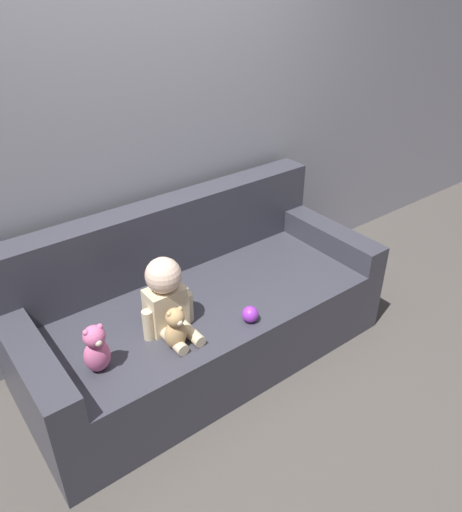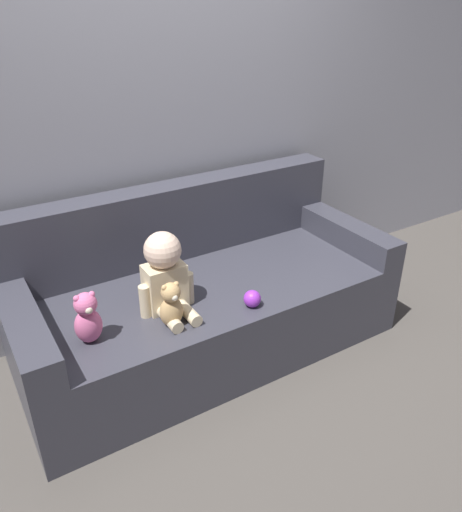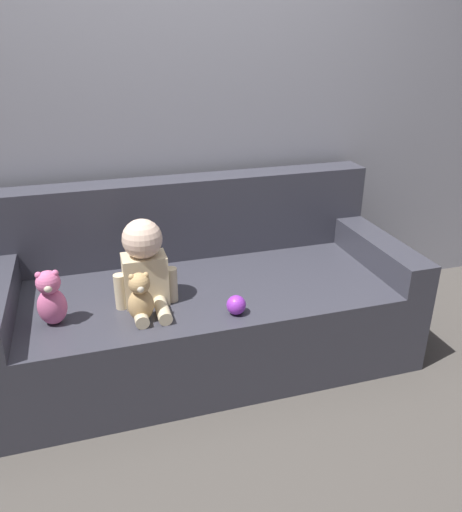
{
  "view_description": "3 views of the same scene",
  "coord_description": "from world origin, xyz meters",
  "px_view_note": "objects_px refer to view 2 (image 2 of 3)",
  "views": [
    {
      "loc": [
        -1.25,
        -1.9,
        2.08
      ],
      "look_at": [
        0.14,
        -0.09,
        0.68
      ],
      "focal_mm": 35.0,
      "sensor_mm": 36.0,
      "label": 1
    },
    {
      "loc": [
        -1.12,
        -2.06,
        1.82
      ],
      "look_at": [
        0.08,
        -0.12,
        0.62
      ],
      "focal_mm": 35.0,
      "sensor_mm": 36.0,
      "label": 2
    },
    {
      "loc": [
        -0.51,
        -2.18,
        1.59
      ],
      "look_at": [
        0.13,
        -0.06,
        0.59
      ],
      "focal_mm": 35.0,
      "sensor_mm": 36.0,
      "label": 3
    }
  ],
  "objects_px": {
    "teddy_bear_brown": "(171,305)",
    "plush_toy_side": "(87,318)",
    "toy_ball": "(252,299)",
    "person_baby": "(165,275)",
    "couch": "(203,296)"
  },
  "relations": [
    {
      "from": "teddy_bear_brown",
      "to": "plush_toy_side",
      "type": "relative_size",
      "value": 0.91
    },
    {
      "from": "plush_toy_side",
      "to": "toy_ball",
      "type": "relative_size",
      "value": 2.9
    },
    {
      "from": "teddy_bear_brown",
      "to": "person_baby",
      "type": "bearing_deg",
      "value": 73.22
    },
    {
      "from": "person_baby",
      "to": "teddy_bear_brown",
      "type": "height_order",
      "value": "person_baby"
    },
    {
      "from": "person_baby",
      "to": "teddy_bear_brown",
      "type": "relative_size",
      "value": 1.76
    },
    {
      "from": "couch",
      "to": "toy_ball",
      "type": "height_order",
      "value": "couch"
    },
    {
      "from": "person_baby",
      "to": "toy_ball",
      "type": "height_order",
      "value": "person_baby"
    },
    {
      "from": "toy_ball",
      "to": "teddy_bear_brown",
      "type": "bearing_deg",
      "value": 171.31
    },
    {
      "from": "toy_ball",
      "to": "person_baby",
      "type": "bearing_deg",
      "value": 150.77
    },
    {
      "from": "couch",
      "to": "toy_ball",
      "type": "relative_size",
      "value": 23.59
    },
    {
      "from": "couch",
      "to": "teddy_bear_brown",
      "type": "bearing_deg",
      "value": -135.67
    },
    {
      "from": "person_baby",
      "to": "couch",
      "type": "bearing_deg",
      "value": 32.58
    },
    {
      "from": "person_baby",
      "to": "teddy_bear_brown",
      "type": "bearing_deg",
      "value": -106.78
    },
    {
      "from": "plush_toy_side",
      "to": "teddy_bear_brown",
      "type": "bearing_deg",
      "value": -12.83
    },
    {
      "from": "teddy_bear_brown",
      "to": "plush_toy_side",
      "type": "bearing_deg",
      "value": 167.17
    }
  ]
}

